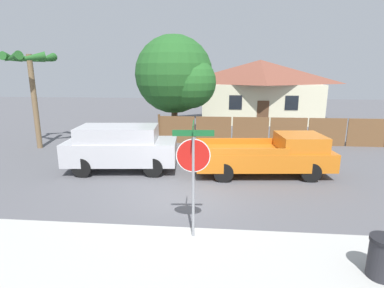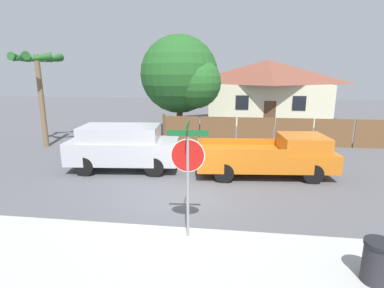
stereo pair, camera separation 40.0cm
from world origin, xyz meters
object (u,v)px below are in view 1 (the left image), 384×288
object	(u,v)px
orange_pickup	(269,155)
red_suv	(121,147)
house	(259,90)
oak_tree	(177,76)
palm_tree	(30,67)
trash_bin	(383,257)
stop_sign	(193,161)

from	to	relation	value
orange_pickup	red_suv	bearing A→B (deg)	174.82
house	oak_tree	xyz separation A→B (m)	(-6.05, -7.60, 1.22)
palm_tree	trash_bin	xyz separation A→B (m)	(13.37, -9.74, -3.97)
palm_tree	red_suv	bearing A→B (deg)	-30.63
house	orange_pickup	world-z (taller)	house
house	palm_tree	size ratio (longest dim) A/B	1.99
oak_tree	palm_tree	size ratio (longest dim) A/B	1.25
stop_sign	orange_pickup	bearing A→B (deg)	58.49
orange_pickup	stop_sign	bearing A→B (deg)	-123.22
oak_tree	house	bearing A→B (deg)	51.48
red_suv	trash_bin	size ratio (longest dim) A/B	5.36
house	red_suv	distance (m)	16.53
oak_tree	red_suv	world-z (taller)	oak_tree
red_suv	orange_pickup	distance (m)	6.19
orange_pickup	oak_tree	bearing A→B (deg)	118.51
red_suv	oak_tree	bearing A→B (deg)	72.69
palm_tree	stop_sign	bearing A→B (deg)	-42.20
red_suv	stop_sign	xyz separation A→B (m)	(3.52, -5.04, 0.96)
oak_tree	red_suv	distance (m)	7.72
red_suv	trash_bin	xyz separation A→B (m)	(7.51, -6.28, -0.60)
orange_pickup	stop_sign	world-z (taller)	stop_sign
house	palm_tree	distance (m)	17.51
red_suv	trash_bin	world-z (taller)	red_suv
palm_tree	red_suv	xyz separation A→B (m)	(5.86, -3.47, -3.37)
house	red_suv	size ratio (longest dim) A/B	2.14
palm_tree	trash_bin	world-z (taller)	palm_tree
oak_tree	orange_pickup	bearing A→B (deg)	-56.07
red_suv	orange_pickup	xyz separation A→B (m)	(6.19, 0.03, -0.22)
palm_tree	trash_bin	size ratio (longest dim) A/B	5.79
oak_tree	palm_tree	xyz separation A→B (m)	(-7.34, -3.56, 0.52)
palm_tree	stop_sign	world-z (taller)	palm_tree
red_suv	orange_pickup	bearing A→B (deg)	-5.18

